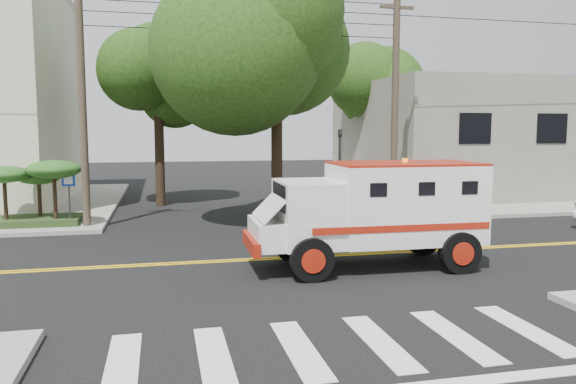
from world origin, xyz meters
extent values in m
plane|color=black|center=(0.00, 0.00, 0.00)|extent=(100.00, 100.00, 0.00)
cube|color=gray|center=(13.50, 13.50, 0.07)|extent=(17.00, 17.00, 0.15)
cube|color=slate|center=(15.00, 14.00, 3.15)|extent=(14.00, 12.00, 6.00)
cylinder|color=#382D23|center=(-5.60, 6.00, 4.50)|extent=(0.28, 0.28, 9.00)
cylinder|color=#382D23|center=(6.30, 6.20, 4.50)|extent=(0.28, 0.28, 9.00)
cylinder|color=black|center=(1.50, 6.50, 3.50)|extent=(0.44, 0.44, 7.00)
sphere|color=black|center=(1.50, 6.50, 7.00)|extent=(5.32, 5.32, 5.32)
sphere|color=black|center=(2.64, 5.74, 7.57)|extent=(4.56, 4.56, 4.56)
cylinder|color=black|center=(-3.00, 12.00, 2.80)|extent=(0.44, 0.44, 5.60)
sphere|color=black|center=(-3.00, 12.00, 5.60)|extent=(3.92, 3.92, 3.92)
sphere|color=black|center=(-2.16, 11.44, 6.02)|extent=(3.36, 3.36, 3.36)
cylinder|color=black|center=(8.50, 16.00, 2.97)|extent=(0.44, 0.44, 5.95)
sphere|color=black|center=(8.50, 16.00, 5.95)|extent=(4.20, 4.20, 4.20)
sphere|color=black|center=(9.40, 15.40, 6.40)|extent=(3.60, 3.60, 3.60)
cylinder|color=#3F3F42|center=(3.80, 5.60, 1.80)|extent=(0.12, 0.12, 3.60)
imported|color=#3F3F42|center=(3.80, 5.60, 3.15)|extent=(0.15, 0.18, 0.90)
cylinder|color=#3F3F42|center=(-6.20, 6.20, 1.00)|extent=(0.06, 0.06, 2.00)
cube|color=#0C33A5|center=(-6.20, 6.14, 1.80)|extent=(0.45, 0.03, 0.45)
cube|color=#1E3314|center=(-7.50, 6.80, 0.27)|extent=(3.20, 2.00, 0.24)
cylinder|color=black|center=(-8.40, 6.50, 1.15)|extent=(0.14, 0.14, 1.52)
ellipsoid|color=#1D5118|center=(-8.40, 6.50, 2.00)|extent=(1.73, 1.73, 0.60)
cylinder|color=black|center=(-7.40, 7.20, 1.07)|extent=(0.14, 0.14, 1.36)
ellipsoid|color=#1D5118|center=(-7.40, 7.20, 1.83)|extent=(1.55, 1.55, 0.54)
cylinder|color=black|center=(-6.70, 6.30, 1.23)|extent=(0.14, 0.14, 1.68)
ellipsoid|color=#1D5118|center=(-6.70, 6.30, 2.17)|extent=(1.91, 1.91, 0.66)
cube|color=silver|center=(3.27, -1.52, 1.68)|extent=(3.77, 2.26, 2.01)
cube|color=silver|center=(0.68, -1.48, 1.48)|extent=(1.56, 2.13, 1.63)
cube|color=black|center=(-0.07, -1.47, 1.92)|extent=(0.08, 1.63, 0.67)
cube|color=silver|center=(-0.32, -1.46, 1.01)|extent=(0.89, 1.93, 0.67)
cube|color=maroon|center=(-0.80, -1.46, 0.77)|extent=(0.20, 2.06, 0.34)
cube|color=maroon|center=(3.27, -1.52, 2.71)|extent=(3.77, 2.26, 0.06)
cylinder|color=black|center=(0.47, -2.55, 0.53)|extent=(1.06, 0.32, 1.05)
cylinder|color=black|center=(0.50, -0.40, 0.53)|extent=(1.06, 0.32, 1.05)
cylinder|color=black|center=(4.30, -2.60, 0.53)|extent=(1.06, 0.32, 1.05)
cylinder|color=black|center=(4.33, -0.46, 0.53)|extent=(1.06, 0.32, 1.05)
imported|color=gray|center=(8.38, 5.68, 0.99)|extent=(0.62, 0.41, 1.68)
imported|color=gray|center=(6.47, 5.50, 1.12)|extent=(1.09, 0.93, 1.94)
camera|label=1|loc=(-2.95, -15.09, 3.58)|focal=35.00mm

